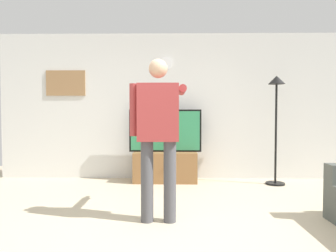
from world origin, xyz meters
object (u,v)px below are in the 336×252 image
(tv_stand, at_px, (165,167))
(person_standing_nearer_lamp, at_px, (158,129))
(framed_picture, at_px, (66,83))
(television, at_px, (165,131))
(wall_clock, at_px, (166,64))
(floor_lamp, at_px, (276,107))

(tv_stand, bearing_deg, person_standing_nearer_lamp, -90.80)
(framed_picture, relative_size, person_standing_nearer_lamp, 0.40)
(tv_stand, bearing_deg, television, 90.00)
(television, height_order, framed_picture, framed_picture)
(television, height_order, wall_clock, wall_clock)
(floor_lamp, bearing_deg, wall_clock, 166.08)
(television, bearing_deg, tv_stand, -90.00)
(television, distance_m, floor_lamp, 1.95)
(wall_clock, height_order, floor_lamp, wall_clock)
(tv_stand, xyz_separation_m, television, (-0.00, 0.05, 0.64))
(television, xyz_separation_m, framed_picture, (-1.86, 0.25, 0.88))
(wall_clock, xyz_separation_m, floor_lamp, (1.90, -0.47, -0.81))
(wall_clock, relative_size, floor_lamp, 0.13)
(television, relative_size, wall_clock, 5.33)
(tv_stand, distance_m, television, 0.65)
(floor_lamp, bearing_deg, person_standing_nearer_lamp, -136.09)
(person_standing_nearer_lamp, bearing_deg, wall_clock, 89.30)
(tv_stand, bearing_deg, framed_picture, 171.01)
(person_standing_nearer_lamp, bearing_deg, tv_stand, 89.20)
(wall_clock, distance_m, floor_lamp, 2.12)
(framed_picture, xyz_separation_m, person_standing_nearer_lamp, (1.84, -2.33, -0.74))
(tv_stand, distance_m, person_standing_nearer_lamp, 2.18)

